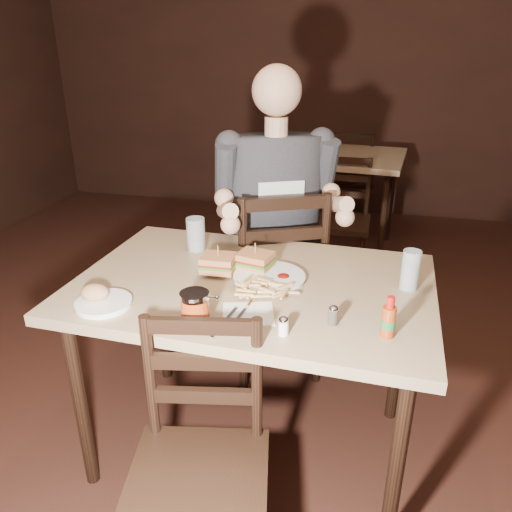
% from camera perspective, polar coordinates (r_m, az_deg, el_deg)
% --- Properties ---
extents(room_shell, '(7.00, 7.00, 7.00)m').
position_cam_1_polar(room_shell, '(1.35, 5.69, 15.97)').
color(room_shell, black).
rests_on(room_shell, ground).
extents(main_table, '(1.31, 0.90, 0.77)m').
position_cam_1_polar(main_table, '(1.84, -0.36, -5.06)').
color(main_table, tan).
rests_on(main_table, ground).
extents(bg_table, '(0.88, 0.88, 0.77)m').
position_cam_1_polar(bg_table, '(3.93, 10.54, 10.05)').
color(bg_table, tan).
rests_on(bg_table, ground).
extents(chair_far, '(0.61, 0.63, 0.98)m').
position_cam_1_polar(chair_far, '(2.45, 2.01, -2.76)').
color(chair_far, black).
rests_on(chair_far, ground).
extents(chair_near, '(0.47, 0.50, 0.86)m').
position_cam_1_polar(chair_near, '(1.55, -6.71, -24.20)').
color(chair_near, black).
rests_on(chair_near, ground).
extents(bg_chair_far, '(0.40, 0.44, 0.86)m').
position_cam_1_polar(bg_chair_far, '(4.52, 10.73, 8.56)').
color(bg_chair_far, black).
rests_on(bg_chair_far, ground).
extents(bg_chair_near, '(0.39, 0.43, 0.83)m').
position_cam_1_polar(bg_chair_near, '(3.48, 9.68, 3.79)').
color(bg_chair_near, black).
rests_on(bg_chair_near, ground).
extents(diner, '(0.70, 0.63, 0.98)m').
position_cam_1_polar(diner, '(2.22, 2.47, 8.40)').
color(diner, '#323137').
rests_on(diner, chair_far).
extents(dinner_plate, '(0.26, 0.26, 0.01)m').
position_cam_1_polar(dinner_plate, '(1.81, 1.52, -2.59)').
color(dinner_plate, white).
rests_on(dinner_plate, main_table).
extents(sandwich_left, '(0.13, 0.10, 0.10)m').
position_cam_1_polar(sandwich_left, '(1.84, -4.34, -0.20)').
color(sandwich_left, '#C88049').
rests_on(sandwich_left, dinner_plate).
extents(sandwich_right, '(0.14, 0.13, 0.10)m').
position_cam_1_polar(sandwich_right, '(1.86, -0.09, 0.10)').
color(sandwich_right, '#C88049').
rests_on(sandwich_right, dinner_plate).
extents(fries_pile, '(0.26, 0.19, 0.04)m').
position_cam_1_polar(fries_pile, '(1.69, 1.36, -3.73)').
color(fries_pile, '#E2AE6A').
rests_on(fries_pile, dinner_plate).
extents(ketchup_dollop, '(0.05, 0.05, 0.01)m').
position_cam_1_polar(ketchup_dollop, '(1.80, 3.13, -2.31)').
color(ketchup_dollop, maroon).
rests_on(ketchup_dollop, dinner_plate).
extents(glass_left, '(0.08, 0.08, 0.14)m').
position_cam_1_polar(glass_left, '(2.06, -6.89, 2.46)').
color(glass_left, silver).
rests_on(glass_left, main_table).
extents(glass_right, '(0.07, 0.07, 0.14)m').
position_cam_1_polar(glass_right, '(1.81, 17.22, -1.53)').
color(glass_right, silver).
rests_on(glass_right, main_table).
extents(hot_sauce, '(0.04, 0.04, 0.13)m').
position_cam_1_polar(hot_sauce, '(1.51, 14.96, -6.72)').
color(hot_sauce, '#943311').
rests_on(hot_sauce, main_table).
extents(salt_shaker, '(0.03, 0.03, 0.06)m').
position_cam_1_polar(salt_shaker, '(1.49, 3.15, -8.04)').
color(salt_shaker, white).
rests_on(salt_shaker, main_table).
extents(pepper_shaker, '(0.03, 0.03, 0.06)m').
position_cam_1_polar(pepper_shaker, '(1.55, 8.80, -6.75)').
color(pepper_shaker, '#38332D').
rests_on(pepper_shaker, main_table).
extents(syrup_dispenser, '(0.09, 0.09, 0.11)m').
position_cam_1_polar(syrup_dispenser, '(1.52, -6.97, -6.11)').
color(syrup_dispenser, '#943311').
rests_on(syrup_dispenser, main_table).
extents(napkin, '(0.20, 0.19, 0.00)m').
position_cam_1_polar(napkin, '(1.60, -0.90, -6.61)').
color(napkin, white).
rests_on(napkin, main_table).
extents(knife, '(0.04, 0.19, 0.00)m').
position_cam_1_polar(knife, '(1.55, -3.59, -7.50)').
color(knife, silver).
rests_on(knife, napkin).
extents(fork, '(0.03, 0.15, 0.00)m').
position_cam_1_polar(fork, '(1.62, -1.16, -6.03)').
color(fork, silver).
rests_on(fork, napkin).
extents(side_plate, '(0.19, 0.19, 0.01)m').
position_cam_1_polar(side_plate, '(1.72, -17.00, -5.29)').
color(side_plate, white).
rests_on(side_plate, main_table).
extents(bread_roll, '(0.10, 0.08, 0.06)m').
position_cam_1_polar(bread_roll, '(1.72, -17.93, -3.98)').
color(bread_roll, tan).
rests_on(bread_roll, side_plate).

